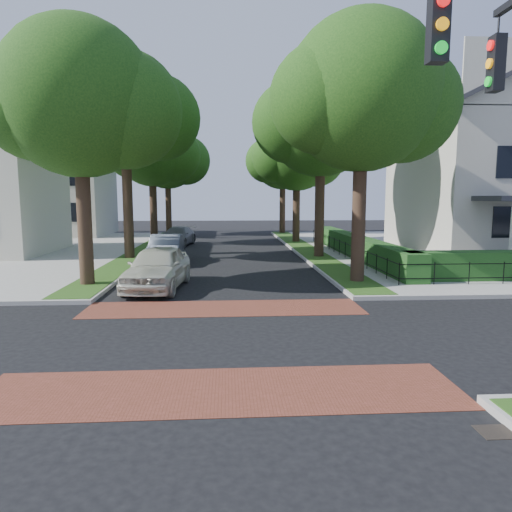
{
  "coord_description": "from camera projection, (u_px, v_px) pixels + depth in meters",
  "views": [
    {
      "loc": [
        0.12,
        -11.39,
        3.61
      ],
      "look_at": [
        1.1,
        4.12,
        1.6
      ],
      "focal_mm": 32.0,
      "sensor_mm": 36.0,
      "label": 1
    }
  ],
  "objects": [
    {
      "name": "house_victorian",
      "position": [
        512.0,
        157.0,
        27.8
      ],
      "size": [
        13.0,
        13.05,
        12.48
      ],
      "color": "beige",
      "rests_on": "sidewalk_ne"
    },
    {
      "name": "tree_right_near",
      "position": [
        363.0,
        96.0,
        18.26
      ],
      "size": [
        7.75,
        6.67,
        10.66
      ],
      "color": "black",
      "rests_on": "sidewalk_ne"
    },
    {
      "name": "sidewalk_ne",
      "position": [
        506.0,
        248.0,
        31.74
      ],
      "size": [
        30.0,
        30.0,
        0.15
      ],
      "primitive_type": "cube",
      "color": "gray",
      "rests_on": "ground"
    },
    {
      "name": "grass_strip_ne",
      "position": [
        305.0,
        248.0,
        30.95
      ],
      "size": [
        1.6,
        29.8,
        0.02
      ],
      "primitive_type": "cube",
      "color": "#244313",
      "rests_on": "sidewalk_ne"
    },
    {
      "name": "tree_right_mid",
      "position": [
        322.0,
        120.0,
        26.15
      ],
      "size": [
        8.25,
        7.09,
        11.22
      ],
      "color": "black",
      "rests_on": "sidewalk_ne"
    },
    {
      "name": "tree_left_mid",
      "position": [
        127.0,
        112.0,
        25.41
      ],
      "size": [
        8.0,
        6.88,
        11.48
      ],
      "color": "black",
      "rests_on": "sidewalk_nw"
    },
    {
      "name": "tree_left_back",
      "position": [
        169.0,
        157.0,
        43.34
      ],
      "size": [
        7.75,
        6.66,
        10.44
      ],
      "color": "black",
      "rests_on": "sidewalk_nw"
    },
    {
      "name": "storm_drain",
      "position": [
        499.0,
        432.0,
        7.05
      ],
      "size": [
        0.65,
        0.45,
        0.01
      ],
      "primitive_type": "cube",
      "color": "black",
      "rests_on": "ground"
    },
    {
      "name": "house_left_far",
      "position": [
        57.0,
        182.0,
        41.79
      ],
      "size": [
        10.0,
        9.0,
        10.14
      ],
      "color": "beige",
      "rests_on": "sidewalk_nw"
    },
    {
      "name": "grass_strip_nw",
      "position": [
        144.0,
        249.0,
        30.28
      ],
      "size": [
        1.6,
        29.8,
        0.02
      ],
      "primitive_type": "cube",
      "color": "#244313",
      "rests_on": "sidewalk_nw"
    },
    {
      "name": "parked_car_rear",
      "position": [
        178.0,
        236.0,
        34.22
      ],
      "size": [
        2.69,
        5.06,
        1.4
      ],
      "primitive_type": "imported",
      "rotation": [
        0.0,
        0.0,
        -0.16
      ],
      "color": "slate",
      "rests_on": "ground"
    },
    {
      "name": "tree_right_back",
      "position": [
        284.0,
        159.0,
        44.04
      ],
      "size": [
        7.5,
        6.45,
        10.2
      ],
      "color": "black",
      "rests_on": "sidewalk_ne"
    },
    {
      "name": "tree_left_near",
      "position": [
        83.0,
        102.0,
        17.62
      ],
      "size": [
        7.5,
        6.45,
        10.2
      ],
      "color": "black",
      "rests_on": "sidewalk_nw"
    },
    {
      "name": "parked_car_middle",
      "position": [
        166.0,
        249.0,
        25.22
      ],
      "size": [
        1.77,
        4.76,
        1.55
      ],
      "primitive_type": "imported",
      "rotation": [
        0.0,
        0.0,
        0.03
      ],
      "color": "#222933",
      "rests_on": "ground"
    },
    {
      "name": "tree_left_far",
      "position": [
        154.0,
        150.0,
        34.45
      ],
      "size": [
        7.0,
        6.02,
        9.86
      ],
      "color": "black",
      "rests_on": "sidewalk_nw"
    },
    {
      "name": "tree_right_far",
      "position": [
        298.0,
        154.0,
        35.17
      ],
      "size": [
        7.25,
        6.23,
        9.74
      ],
      "color": "black",
      "rests_on": "sidewalk_ne"
    },
    {
      "name": "fence_main_road",
      "position": [
        342.0,
        248.0,
        26.93
      ],
      "size": [
        0.06,
        18.0,
        0.9
      ],
      "primitive_type": null,
      "color": "black",
      "rests_on": "sidewalk_ne"
    },
    {
      "name": "crosswalk_far",
      "position": [
        224.0,
        308.0,
        14.89
      ],
      "size": [
        9.0,
        2.2,
        0.01
      ],
      "primitive_type": "cube",
      "color": "brown",
      "rests_on": "ground"
    },
    {
      "name": "ground",
      "position": [
        223.0,
        338.0,
        11.73
      ],
      "size": [
        120.0,
        120.0,
        0.0
      ],
      "primitive_type": "plane",
      "color": "black",
      "rests_on": "ground"
    },
    {
      "name": "parked_car_front",
      "position": [
        158.0,
        267.0,
        18.05
      ],
      "size": [
        2.46,
        5.17,
        1.7
      ],
      "primitive_type": "imported",
      "rotation": [
        0.0,
        0.0,
        -0.09
      ],
      "color": "beige",
      "rests_on": "ground"
    },
    {
      "name": "crosswalk_near",
      "position": [
        222.0,
        390.0,
        8.56
      ],
      "size": [
        9.0,
        2.2,
        0.01
      ],
      "primitive_type": "cube",
      "color": "brown",
      "rests_on": "ground"
    },
    {
      "name": "hedge_main_road",
      "position": [
        356.0,
        246.0,
        26.96
      ],
      "size": [
        1.0,
        18.0,
        1.2
      ],
      "primitive_type": "cube",
      "color": "#193E15",
      "rests_on": "sidewalk_ne"
    }
  ]
}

